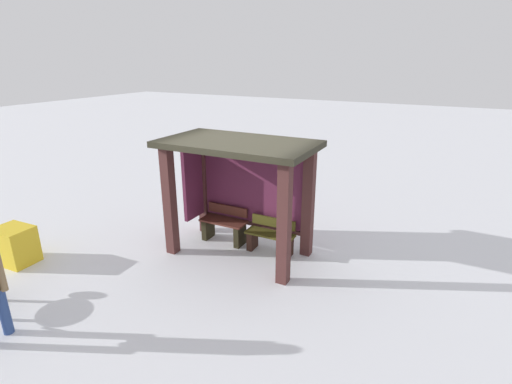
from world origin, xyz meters
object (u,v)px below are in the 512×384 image
object	(u,v)px
bench_left_inside	(224,226)
grit_bin	(15,245)
bus_shelter	(238,173)
bench_center_inside	(270,238)

from	to	relation	value
bench_left_inside	grit_bin	size ratio (longest dim) A/B	1.38
bus_shelter	bench_center_inside	size ratio (longest dim) A/B	2.91
bus_shelter	bench_center_inside	distance (m)	1.48
bus_shelter	grit_bin	size ratio (longest dim) A/B	4.00
bench_left_inside	grit_bin	world-z (taller)	bench_left_inside
bus_shelter	bench_left_inside	world-z (taller)	bus_shelter
bus_shelter	bench_left_inside	distance (m)	1.40
bus_shelter	grit_bin	world-z (taller)	bus_shelter
bench_center_inside	grit_bin	world-z (taller)	grit_bin
bus_shelter	bench_center_inside	bearing A→B (deg)	15.01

